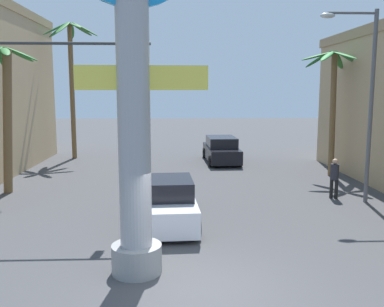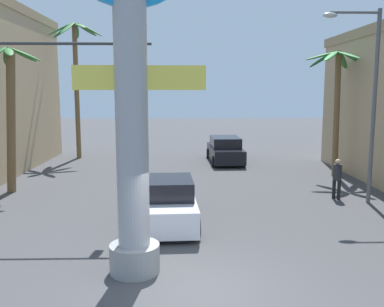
{
  "view_description": "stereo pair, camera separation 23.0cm",
  "coord_description": "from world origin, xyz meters",
  "px_view_note": "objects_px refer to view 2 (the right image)",
  "views": [
    {
      "loc": [
        -0.56,
        -8.97,
        4.43
      ],
      "look_at": [
        0.0,
        4.04,
        2.48
      ],
      "focal_mm": 40.0,
      "sensor_mm": 36.0,
      "label": 1
    },
    {
      "loc": [
        -0.33,
        -8.98,
        4.43
      ],
      "look_at": [
        0.0,
        4.04,
        2.48
      ],
      "focal_mm": 40.0,
      "sensor_mm": 36.0,
      "label": 2
    }
  ],
  "objects_px": {
    "palm_tree_far_left": "(76,67)",
    "pedestrian_mid_right": "(337,176)",
    "street_lamp": "(367,89)",
    "palm_tree_mid_left": "(10,102)",
    "traffic_light_mast": "(33,94)",
    "car_lead": "(165,202)",
    "palm_tree_mid_right": "(336,90)",
    "neon_sign_pole": "(131,89)",
    "car_far": "(225,150)"
  },
  "relations": [
    {
      "from": "street_lamp",
      "to": "palm_tree_mid_left",
      "type": "height_order",
      "value": "street_lamp"
    },
    {
      "from": "neon_sign_pole",
      "to": "pedestrian_mid_right",
      "type": "relative_size",
      "value": 5.81
    },
    {
      "from": "neon_sign_pole",
      "to": "palm_tree_mid_right",
      "type": "relative_size",
      "value": 1.49
    },
    {
      "from": "car_lead",
      "to": "car_far",
      "type": "xyz_separation_m",
      "value": [
        3.27,
        12.03,
        0.03
      ]
    },
    {
      "from": "palm_tree_far_left",
      "to": "pedestrian_mid_right",
      "type": "height_order",
      "value": "palm_tree_far_left"
    },
    {
      "from": "street_lamp",
      "to": "palm_tree_mid_right",
      "type": "height_order",
      "value": "street_lamp"
    },
    {
      "from": "neon_sign_pole",
      "to": "car_far",
      "type": "height_order",
      "value": "neon_sign_pole"
    },
    {
      "from": "car_far",
      "to": "pedestrian_mid_right",
      "type": "height_order",
      "value": "pedestrian_mid_right"
    },
    {
      "from": "palm_tree_mid_left",
      "to": "pedestrian_mid_right",
      "type": "distance_m",
      "value": 14.0
    },
    {
      "from": "traffic_light_mast",
      "to": "car_far",
      "type": "distance_m",
      "value": 14.28
    },
    {
      "from": "car_lead",
      "to": "palm_tree_mid_left",
      "type": "relative_size",
      "value": 0.77
    },
    {
      "from": "palm_tree_mid_left",
      "to": "palm_tree_far_left",
      "type": "bearing_deg",
      "value": 86.28
    },
    {
      "from": "car_far",
      "to": "pedestrian_mid_right",
      "type": "distance_m",
      "value": 9.83
    },
    {
      "from": "traffic_light_mast",
      "to": "car_lead",
      "type": "relative_size",
      "value": 1.24
    },
    {
      "from": "traffic_light_mast",
      "to": "car_far",
      "type": "relative_size",
      "value": 1.27
    },
    {
      "from": "neon_sign_pole",
      "to": "street_lamp",
      "type": "distance_m",
      "value": 10.36
    },
    {
      "from": "palm_tree_mid_left",
      "to": "palm_tree_mid_right",
      "type": "height_order",
      "value": "palm_tree_mid_right"
    },
    {
      "from": "car_far",
      "to": "palm_tree_mid_left",
      "type": "xyz_separation_m",
      "value": [
        -9.97,
        -7.49,
        3.17
      ]
    },
    {
      "from": "street_lamp",
      "to": "palm_tree_far_left",
      "type": "height_order",
      "value": "palm_tree_far_left"
    },
    {
      "from": "traffic_light_mast",
      "to": "palm_tree_far_left",
      "type": "xyz_separation_m",
      "value": [
        -1.73,
        13.36,
        1.57
      ]
    },
    {
      "from": "street_lamp",
      "to": "palm_tree_mid_right",
      "type": "xyz_separation_m",
      "value": [
        0.8,
        5.42,
        -0.04
      ]
    },
    {
      "from": "palm_tree_mid_left",
      "to": "palm_tree_mid_right",
      "type": "xyz_separation_m",
      "value": [
        15.15,
        3.2,
        0.49
      ]
    },
    {
      "from": "car_lead",
      "to": "palm_tree_mid_right",
      "type": "relative_size",
      "value": 0.75
    },
    {
      "from": "car_lead",
      "to": "palm_tree_far_left",
      "type": "relative_size",
      "value": 0.56
    },
    {
      "from": "street_lamp",
      "to": "car_lead",
      "type": "bearing_deg",
      "value": -163.07
    },
    {
      "from": "car_lead",
      "to": "traffic_light_mast",
      "type": "bearing_deg",
      "value": 173.51
    },
    {
      "from": "palm_tree_mid_left",
      "to": "car_lead",
      "type": "bearing_deg",
      "value": -34.12
    },
    {
      "from": "neon_sign_pole",
      "to": "street_lamp",
      "type": "height_order",
      "value": "neon_sign_pole"
    },
    {
      "from": "car_lead",
      "to": "palm_tree_far_left",
      "type": "bearing_deg",
      "value": 113.77
    },
    {
      "from": "car_lead",
      "to": "palm_tree_mid_right",
      "type": "distance_m",
      "value": 12.04
    },
    {
      "from": "street_lamp",
      "to": "car_lead",
      "type": "xyz_separation_m",
      "value": [
        -7.64,
        -2.33,
        -3.73
      ]
    },
    {
      "from": "traffic_light_mast",
      "to": "car_lead",
      "type": "height_order",
      "value": "traffic_light_mast"
    },
    {
      "from": "neon_sign_pole",
      "to": "street_lamp",
      "type": "bearing_deg",
      "value": 37.42
    },
    {
      "from": "car_far",
      "to": "palm_tree_mid_right",
      "type": "distance_m",
      "value": 7.65
    },
    {
      "from": "neon_sign_pole",
      "to": "pedestrian_mid_right",
      "type": "distance_m",
      "value": 10.72
    },
    {
      "from": "street_lamp",
      "to": "car_far",
      "type": "distance_m",
      "value": 11.27
    },
    {
      "from": "street_lamp",
      "to": "palm_tree_mid_left",
      "type": "bearing_deg",
      "value": 171.21
    },
    {
      "from": "street_lamp",
      "to": "palm_tree_mid_left",
      "type": "xyz_separation_m",
      "value": [
        -14.35,
        2.22,
        -0.53
      ]
    },
    {
      "from": "car_lead",
      "to": "palm_tree_far_left",
      "type": "xyz_separation_m",
      "value": [
        -6.1,
        13.86,
        5.16
      ]
    },
    {
      "from": "traffic_light_mast",
      "to": "car_far",
      "type": "bearing_deg",
      "value": 56.5
    },
    {
      "from": "street_lamp",
      "to": "palm_tree_far_left",
      "type": "bearing_deg",
      "value": 140.01
    },
    {
      "from": "car_lead",
      "to": "neon_sign_pole",
      "type": "bearing_deg",
      "value": -98.33
    },
    {
      "from": "car_lead",
      "to": "car_far",
      "type": "height_order",
      "value": "same"
    },
    {
      "from": "palm_tree_mid_right",
      "to": "pedestrian_mid_right",
      "type": "xyz_separation_m",
      "value": [
        -1.56,
        -4.85,
        -3.43
      ]
    },
    {
      "from": "pedestrian_mid_right",
      "to": "traffic_light_mast",
      "type": "bearing_deg",
      "value": -167.97
    },
    {
      "from": "neon_sign_pole",
      "to": "palm_tree_mid_right",
      "type": "bearing_deg",
      "value": 52.39
    },
    {
      "from": "palm_tree_mid_left",
      "to": "palm_tree_mid_right",
      "type": "bearing_deg",
      "value": 11.93
    },
    {
      "from": "car_lead",
      "to": "car_far",
      "type": "relative_size",
      "value": 1.02
    },
    {
      "from": "palm_tree_far_left",
      "to": "pedestrian_mid_right",
      "type": "xyz_separation_m",
      "value": [
        12.99,
        -10.96,
        -4.9
      ]
    },
    {
      "from": "car_lead",
      "to": "pedestrian_mid_right",
      "type": "bearing_deg",
      "value": 22.82
    }
  ]
}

